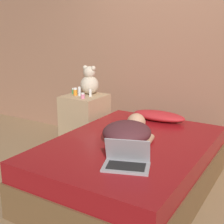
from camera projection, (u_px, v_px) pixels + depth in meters
ground_plane at (129, 190)px, 2.98m from camera, size 12.00×12.00×0.00m
wall_back at (180, 45)px, 3.64m from camera, size 8.00×0.06×2.60m
bed at (130, 167)px, 2.92m from camera, size 1.34×1.87×0.49m
nightstand at (85, 123)px, 3.88m from camera, size 0.46×0.49×0.70m
pillow at (159, 116)px, 3.49m from camera, size 0.61×0.27×0.10m
person_lying at (129, 131)px, 2.86m from camera, size 0.53×0.68×0.19m
laptop at (127, 161)px, 2.33m from camera, size 0.40×0.32×0.21m
teddy_bear at (89, 82)px, 3.83m from camera, size 0.23×0.23×0.35m
bottle_pink at (83, 96)px, 3.61m from camera, size 0.05×0.05×0.07m
bottle_orange at (75, 92)px, 3.78m from camera, size 0.05×0.05×0.09m
bottle_white at (90, 93)px, 3.72m from camera, size 0.03×0.03×0.08m
bottle_clear at (79, 91)px, 3.76m from camera, size 0.03×0.03×0.11m
bottle_green at (73, 91)px, 3.87m from camera, size 0.04×0.04×0.07m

